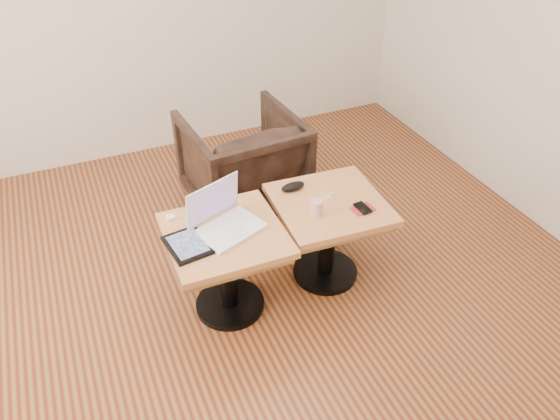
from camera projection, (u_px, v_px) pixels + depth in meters
name	position (u px, v px, depth m)	size (l,w,h in m)	color
room_shell	(223.00, 114.00, 2.13)	(4.52, 4.52, 2.71)	#572310
side_table_left	(226.00, 252.00, 2.90)	(0.61, 0.61, 0.54)	black
side_table_right	(328.00, 221.00, 3.12)	(0.64, 0.64, 0.54)	black
laptop	(224.00, 220.00, 2.82)	(0.40, 0.36, 0.24)	white
tablet	(188.00, 245.00, 2.72)	(0.23, 0.27, 0.02)	black
charging_adapter	(171.00, 218.00, 2.90)	(0.04, 0.04, 0.03)	white
glasses_case	(293.00, 187.00, 3.12)	(0.15, 0.06, 0.05)	black
striped_cup	(316.00, 207.00, 2.92)	(0.07, 0.07, 0.09)	#C25979
earbuds_tangle	(329.00, 195.00, 3.08)	(0.07, 0.05, 0.01)	white
phone_on_sleeve	(363.00, 208.00, 2.98)	(0.13, 0.11, 0.02)	#A92423
armchair	(243.00, 162.00, 3.77)	(0.73, 0.75, 0.69)	black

